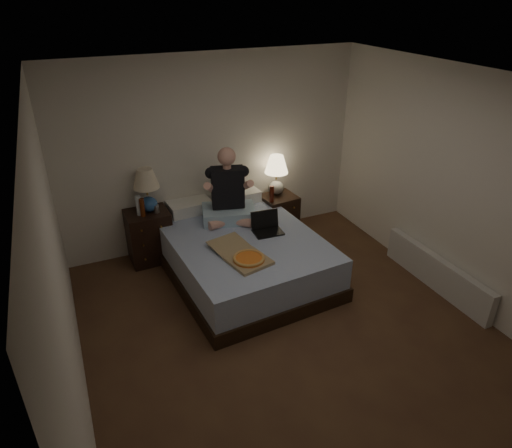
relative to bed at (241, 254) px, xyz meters
name	(u,v)px	position (x,y,z in m)	size (l,w,h in m)	color
floor	(292,334)	(0.03, -1.26, -0.27)	(4.00, 4.50, 0.00)	brown
ceiling	(304,85)	(0.03, -1.26, 2.23)	(4.00, 4.50, 0.00)	white
wall_back	(214,152)	(0.03, 0.99, 0.98)	(4.00, 2.50, 0.00)	white
wall_front	(512,422)	(0.03, -3.51, 0.98)	(4.00, 2.50, 0.00)	white
wall_left	(60,280)	(-1.97, -1.26, 0.98)	(4.50, 2.50, 0.00)	white
wall_right	(463,191)	(2.03, -1.26, 0.98)	(4.50, 2.50, 0.00)	white
bed	(241,254)	(0.00, 0.00, 0.00)	(1.63, 2.17, 0.54)	#5F7EBE
nightstand_left	(149,236)	(-0.95, 0.79, 0.07)	(0.52, 0.47, 0.68)	black
nightstand_right	(279,215)	(0.86, 0.71, 0.02)	(0.46, 0.41, 0.59)	black
lamp_left	(147,190)	(-0.91, 0.79, 0.69)	(0.32, 0.32, 0.56)	#275291
lamp_right	(276,175)	(0.85, 0.79, 0.60)	(0.32, 0.32, 0.56)	gray
water_bottle	(139,205)	(-1.04, 0.74, 0.53)	(0.07, 0.07, 0.25)	white
soda_can	(156,209)	(-0.83, 0.71, 0.46)	(0.07, 0.07, 0.10)	#B5B5B0
beer_bottle_left	(142,208)	(-1.01, 0.69, 0.52)	(0.06, 0.06, 0.23)	#59240C
beer_bottle_right	(272,194)	(0.69, 0.59, 0.44)	(0.06, 0.06, 0.23)	#51180B
person	(228,186)	(0.01, 0.43, 0.74)	(0.66, 0.52, 0.93)	black
laptop	(268,224)	(0.31, -0.10, 0.39)	(0.34, 0.28, 0.24)	black
pizza_box	(249,259)	(-0.16, -0.60, 0.31)	(0.40, 0.76, 0.08)	tan
radiator	(436,273)	(1.96, -1.21, -0.07)	(0.10, 1.60, 0.40)	silver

